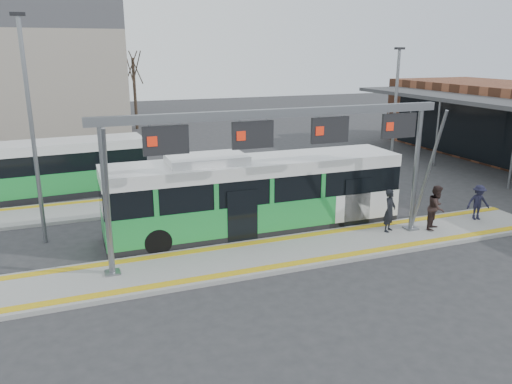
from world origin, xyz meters
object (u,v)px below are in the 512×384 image
gantry (284,139)px  hero_bus (255,195)px  passenger_a (390,210)px  passenger_c (478,202)px  passenger_b (436,207)px

gantry → hero_bus: gantry is taller
passenger_a → passenger_c: bearing=-35.7°
hero_bus → passenger_a: 5.52m
gantry → passenger_a: gantry is taller
passenger_a → passenger_b: bearing=-47.3°
hero_bus → passenger_c: bearing=-14.7°
hero_bus → passenger_c: 9.79m
hero_bus → passenger_b: size_ratio=6.61×
passenger_b → hero_bus: bearing=123.2°
passenger_b → passenger_c: 2.56m
passenger_a → passenger_c: 4.49m
passenger_c → hero_bus: bearing=-179.1°
gantry → passenger_a: size_ratio=7.37×
gantry → passenger_c: (9.31, 0.03, -3.37)m
gantry → passenger_a: (4.82, 0.17, -3.27)m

